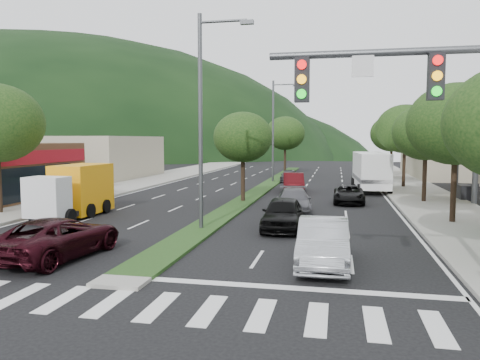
% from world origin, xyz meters
% --- Properties ---
extents(ground, '(160.00, 160.00, 0.00)m').
position_xyz_m(ground, '(0.00, 0.00, 0.00)').
color(ground, black).
rests_on(ground, ground).
extents(sidewalk_right, '(5.00, 90.00, 0.15)m').
position_xyz_m(sidewalk_right, '(12.50, 25.00, 0.07)').
color(sidewalk_right, gray).
rests_on(sidewalk_right, ground).
extents(sidewalk_left, '(6.00, 90.00, 0.15)m').
position_xyz_m(sidewalk_left, '(-13.00, 25.00, 0.07)').
color(sidewalk_left, gray).
rests_on(sidewalk_left, ground).
extents(median, '(1.60, 56.00, 0.12)m').
position_xyz_m(median, '(0.00, 28.00, 0.06)').
color(median, '#1C3A15').
rests_on(median, ground).
extents(crosswalk, '(19.00, 2.20, 0.01)m').
position_xyz_m(crosswalk, '(0.00, -2.00, 0.01)').
color(crosswalk, silver).
rests_on(crosswalk, ground).
extents(traffic_signal, '(6.12, 0.40, 7.00)m').
position_xyz_m(traffic_signal, '(9.03, -1.54, 4.65)').
color(traffic_signal, '#47494C').
rests_on(traffic_signal, ground).
extents(bldg_left_far, '(9.00, 14.00, 4.60)m').
position_xyz_m(bldg_left_far, '(-19.00, 34.00, 2.30)').
color(bldg_left_far, '#B4A68F').
rests_on(bldg_left_far, ground).
extents(bldg_right_far, '(10.00, 16.00, 5.20)m').
position_xyz_m(bldg_right_far, '(19.50, 44.00, 2.60)').
color(bldg_right_far, '#B4A68F').
rests_on(bldg_right_far, ground).
extents(hill_far, '(176.00, 132.00, 82.00)m').
position_xyz_m(hill_far, '(-80.00, 110.00, 0.00)').
color(hill_far, black).
rests_on(hill_far, ground).
extents(tree_r_b, '(4.80, 4.80, 6.94)m').
position_xyz_m(tree_r_b, '(12.00, 12.00, 5.04)').
color(tree_r_b, black).
rests_on(tree_r_b, sidewalk_right).
extents(tree_r_c, '(4.40, 4.40, 6.48)m').
position_xyz_m(tree_r_c, '(12.00, 20.00, 4.75)').
color(tree_r_c, black).
rests_on(tree_r_c, sidewalk_right).
extents(tree_r_d, '(5.00, 5.00, 7.17)m').
position_xyz_m(tree_r_d, '(12.00, 30.00, 5.18)').
color(tree_r_d, black).
rests_on(tree_r_d, sidewalk_right).
extents(tree_r_e, '(4.60, 4.60, 6.71)m').
position_xyz_m(tree_r_e, '(12.00, 40.00, 4.89)').
color(tree_r_e, black).
rests_on(tree_r_e, sidewalk_right).
extents(tree_med_near, '(4.00, 4.00, 6.02)m').
position_xyz_m(tree_med_near, '(0.00, 18.00, 4.43)').
color(tree_med_near, black).
rests_on(tree_med_near, median).
extents(tree_med_far, '(4.80, 4.80, 6.94)m').
position_xyz_m(tree_med_far, '(0.00, 44.00, 5.01)').
color(tree_med_far, black).
rests_on(tree_med_far, median).
extents(streetlight_near, '(2.60, 0.25, 10.00)m').
position_xyz_m(streetlight_near, '(0.21, 8.00, 5.58)').
color(streetlight_near, '#47494C').
rests_on(streetlight_near, ground).
extents(streetlight_mid, '(2.60, 0.25, 10.00)m').
position_xyz_m(streetlight_mid, '(0.21, 33.00, 5.58)').
color(streetlight_mid, '#47494C').
rests_on(streetlight_mid, ground).
extents(sedan_silver, '(1.75, 4.81, 1.57)m').
position_xyz_m(sedan_silver, '(5.84, 2.89, 0.79)').
color(sedan_silver, '#B0B3B8').
rests_on(sedan_silver, ground).
extents(suv_maroon, '(3.00, 5.55, 1.48)m').
position_xyz_m(suv_maroon, '(-3.62, 2.00, 0.74)').
color(suv_maroon, black).
rests_on(suv_maroon, ground).
extents(car_queue_a, '(1.91, 4.56, 1.54)m').
position_xyz_m(car_queue_a, '(3.77, 8.94, 0.77)').
color(car_queue_a, black).
rests_on(car_queue_a, ground).
extents(car_queue_b, '(2.45, 5.06, 1.42)m').
position_xyz_m(car_queue_b, '(3.82, 13.94, 0.71)').
color(car_queue_b, '#535258').
rests_on(car_queue_b, ground).
extents(car_queue_c, '(2.16, 4.84, 1.54)m').
position_xyz_m(car_queue_c, '(2.80, 24.98, 0.77)').
color(car_queue_c, '#4A0C10').
rests_on(car_queue_c, ground).
extents(car_queue_d, '(2.02, 4.34, 1.20)m').
position_xyz_m(car_queue_d, '(7.07, 18.94, 0.60)').
color(car_queue_d, black).
rests_on(car_queue_d, ground).
extents(car_queue_e, '(1.56, 3.73, 1.26)m').
position_xyz_m(car_queue_e, '(1.50, 33.94, 0.63)').
color(car_queue_e, '#424246').
rests_on(car_queue_e, ground).
extents(box_truck, '(2.31, 5.82, 2.86)m').
position_xyz_m(box_truck, '(-7.91, 10.29, 1.35)').
color(box_truck, silver).
rests_on(box_truck, ground).
extents(motorhome, '(2.94, 8.35, 3.16)m').
position_xyz_m(motorhome, '(9.00, 27.26, 1.69)').
color(motorhome, white).
rests_on(motorhome, ground).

